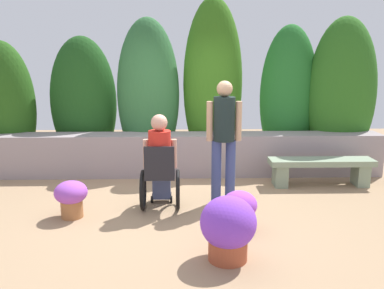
# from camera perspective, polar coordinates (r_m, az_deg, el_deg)

# --- Properties ---
(ground_plane) EXTENTS (12.28, 12.28, 0.00)m
(ground_plane) POSITION_cam_1_polar(r_m,az_deg,el_deg) (5.77, -1.39, -8.82)
(ground_plane) COLOR #9E7E5D
(stone_retaining_wall) EXTENTS (7.03, 0.51, 0.74)m
(stone_retaining_wall) POSITION_cam_1_polar(r_m,az_deg,el_deg) (7.21, -1.41, -1.40)
(stone_retaining_wall) COLOR gray
(stone_retaining_wall) RESTS_ON ground
(hedge_backdrop) EXTENTS (7.41, 1.16, 3.13)m
(hedge_backdrop) POSITION_cam_1_polar(r_m,az_deg,el_deg) (7.62, -0.59, 6.86)
(hedge_backdrop) COLOR #265317
(hedge_backdrop) RESTS_ON ground
(stone_bench) EXTENTS (1.69, 0.38, 0.45)m
(stone_bench) POSITION_cam_1_polar(r_m,az_deg,el_deg) (6.93, 17.67, -3.11)
(stone_bench) COLOR gray
(stone_bench) RESTS_ON ground
(person_in_wheelchair) EXTENTS (0.53, 0.66, 1.33)m
(person_in_wheelchair) POSITION_cam_1_polar(r_m,az_deg,el_deg) (5.56, -4.50, -2.91)
(person_in_wheelchair) COLOR black
(person_in_wheelchair) RESTS_ON ground
(person_standing_companion) EXTENTS (0.49, 0.30, 1.76)m
(person_standing_companion) POSITION_cam_1_polar(r_m,az_deg,el_deg) (5.66, 4.50, 1.46)
(person_standing_companion) COLOR #374579
(person_standing_companion) RESTS_ON ground
(flower_pot_purple_near) EXTENTS (0.58, 0.58, 0.69)m
(flower_pot_purple_near) POSITION_cam_1_polar(r_m,az_deg,el_deg) (4.27, 5.11, -11.56)
(flower_pot_purple_near) COLOR #A1472D
(flower_pot_purple_near) RESTS_ON ground
(flower_pot_terracotta_by_wall) EXTENTS (0.43, 0.43, 0.49)m
(flower_pot_terracotta_by_wall) POSITION_cam_1_polar(r_m,az_deg,el_deg) (5.02, 6.68, -8.88)
(flower_pot_terracotta_by_wall) COLOR #AA5B37
(flower_pot_terracotta_by_wall) RESTS_ON ground
(flower_pot_red_accent) EXTENTS (0.43, 0.43, 0.49)m
(flower_pot_red_accent) POSITION_cam_1_polar(r_m,az_deg,el_deg) (5.57, -16.63, -7.01)
(flower_pot_red_accent) COLOR #A5673B
(flower_pot_red_accent) RESTS_ON ground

